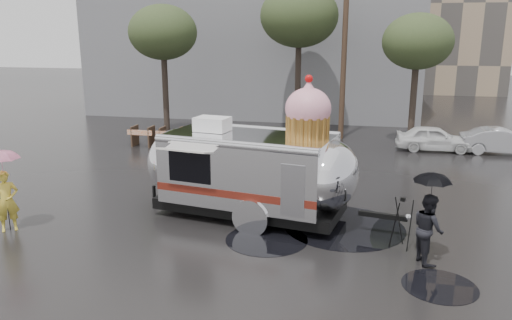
% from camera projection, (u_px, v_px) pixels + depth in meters
% --- Properties ---
extents(ground, '(120.00, 120.00, 0.00)m').
position_uv_depth(ground, '(225.00, 234.00, 14.06)').
color(ground, black).
rests_on(ground, ground).
extents(puddles, '(6.24, 5.70, 0.01)m').
position_uv_depth(puddles, '(335.00, 236.00, 13.86)').
color(puddles, black).
rests_on(puddles, ground).
extents(grey_building, '(22.00, 12.00, 13.00)m').
position_uv_depth(grey_building, '(260.00, 18.00, 35.99)').
color(grey_building, slate).
rests_on(grey_building, ground).
extents(utility_pole, '(1.60, 0.28, 9.00)m').
position_uv_depth(utility_pole, '(344.00, 50.00, 25.66)').
color(utility_pole, '#473323').
rests_on(utility_pole, ground).
extents(tree_left, '(3.64, 3.64, 6.95)m').
position_uv_depth(tree_left, '(163.00, 33.00, 26.45)').
color(tree_left, '#382D26').
rests_on(tree_left, ground).
extents(tree_mid, '(4.20, 4.20, 8.03)m').
position_uv_depth(tree_mid, '(299.00, 17.00, 26.69)').
color(tree_mid, '#382D26').
rests_on(tree_mid, ground).
extents(tree_right, '(3.36, 3.36, 6.42)m').
position_uv_depth(tree_right, '(418.00, 42.00, 23.88)').
color(tree_right, '#382D26').
rests_on(tree_right, ground).
extents(barricade_row, '(4.30, 0.80, 1.00)m').
position_uv_depth(barricade_row, '(171.00, 137.00, 24.51)').
color(barricade_row, '#473323').
rests_on(barricade_row, ground).
extents(airstream_trailer, '(8.21, 3.65, 4.47)m').
position_uv_depth(airstream_trailer, '(253.00, 167.00, 15.04)').
color(airstream_trailer, silver).
rests_on(airstream_trailer, ground).
extents(person_left, '(0.76, 0.74, 1.76)m').
position_uv_depth(person_left, '(7.00, 201.00, 14.11)').
color(person_left, yellow).
rests_on(person_left, ground).
extents(umbrella_pink, '(1.24, 1.24, 2.40)m').
position_uv_depth(umbrella_pink, '(2.00, 164.00, 13.84)').
color(umbrella_pink, '#FC9DC1').
rests_on(umbrella_pink, ground).
extents(person_right, '(0.71, 0.94, 1.75)m').
position_uv_depth(person_right, '(428.00, 228.00, 12.15)').
color(person_right, black).
rests_on(person_right, ground).
extents(umbrella_black, '(1.13, 1.13, 2.32)m').
position_uv_depth(umbrella_black, '(432.00, 187.00, 11.89)').
color(umbrella_black, black).
rests_on(umbrella_black, ground).
extents(tripod, '(0.57, 0.54, 1.39)m').
position_uv_depth(tripod, '(401.00, 219.00, 12.97)').
color(tripod, black).
rests_on(tripod, ground).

